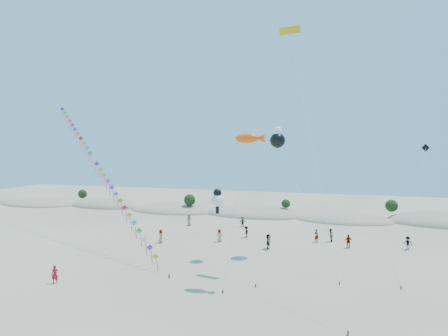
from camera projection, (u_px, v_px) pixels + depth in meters
ground at (125, 326)px, 26.47m from camera, size 160.00×160.00×0.00m
dune_ridge at (259, 214)px, 69.47m from camera, size 145.30×11.49×5.57m
kite_train at (97, 165)px, 49.14m from camera, size 28.13×18.91×20.36m
fish_kite at (250, 139)px, 34.15m from camera, size 3.06×3.69×13.93m
cartoon_kite_low at (217, 199)px, 41.83m from camera, size 6.57×7.96×8.00m
cartoon_kite_high at (278, 139)px, 43.73m from camera, size 8.04×9.60×15.04m
parafoil_kite at (291, 35)px, 38.55m from camera, size 6.84×14.69×25.19m
dark_kite at (419, 186)px, 38.99m from camera, size 4.40×10.81×13.01m
flyer_foreground at (55, 274)px, 34.64m from camera, size 0.73×0.62×1.70m
beachgoers at (271, 234)px, 50.40m from camera, size 31.98×13.63×1.87m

